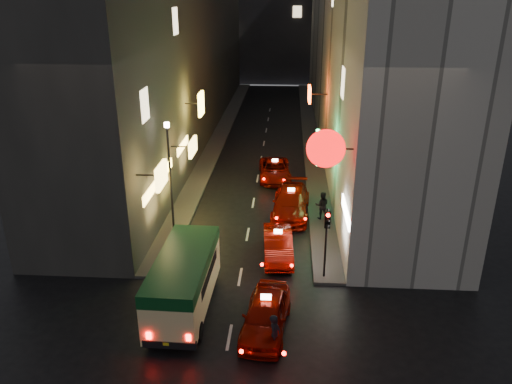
% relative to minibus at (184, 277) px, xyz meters
% --- Properties ---
extents(building_left, '(7.44, 52.00, 18.00)m').
position_rel_minibus_xyz_m(building_left, '(-5.91, 28.26, 7.36)').
color(building_left, '#363431').
rests_on(building_left, ground).
extents(building_right, '(8.06, 52.00, 18.00)m').
position_rel_minibus_xyz_m(building_right, '(10.09, 28.26, 7.37)').
color(building_right, '#BAB5AB').
rests_on(building_right, ground).
extents(building_far, '(30.00, 10.00, 22.00)m').
position_rel_minibus_xyz_m(building_far, '(2.09, 60.26, 9.37)').
color(building_far, '#333237').
rests_on(building_far, ground).
extents(sidewalk_left, '(1.50, 52.00, 0.15)m').
position_rel_minibus_xyz_m(sidewalk_left, '(-2.16, 28.26, -1.56)').
color(sidewalk_left, '#423F3D').
rests_on(sidewalk_left, ground).
extents(sidewalk_right, '(1.50, 52.00, 0.15)m').
position_rel_minibus_xyz_m(sidewalk_right, '(6.34, 28.26, -1.56)').
color(sidewalk_right, '#423F3D').
rests_on(sidewalk_right, ground).
extents(minibus, '(2.24, 6.06, 2.59)m').
position_rel_minibus_xyz_m(minibus, '(0.00, 0.00, 0.00)').
color(minibus, '#F0DD96').
rests_on(minibus, ground).
extents(taxi_near, '(2.76, 5.57, 1.88)m').
position_rel_minibus_xyz_m(taxi_near, '(3.51, -1.15, -0.78)').
color(taxi_near, '#7B0900').
rests_on(taxi_near, ground).
extents(taxi_second, '(2.38, 5.09, 1.75)m').
position_rel_minibus_xyz_m(taxi_second, '(3.84, 4.86, -0.84)').
color(taxi_second, '#7B0900').
rests_on(taxi_second, ground).
extents(taxi_third, '(2.65, 5.81, 1.98)m').
position_rel_minibus_xyz_m(taxi_third, '(4.50, 10.13, -0.73)').
color(taxi_third, '#7B0900').
rests_on(taxi_third, ground).
extents(taxi_far, '(2.35, 5.02, 1.73)m').
position_rel_minibus_xyz_m(taxi_far, '(3.33, 16.30, -0.86)').
color(taxi_far, '#7B0900').
rests_on(taxi_far, ground).
extents(pedestrian_crossing, '(0.54, 0.71, 1.92)m').
position_rel_minibus_xyz_m(pedestrian_crossing, '(3.91, -2.54, -0.68)').
color(pedestrian_crossing, black).
rests_on(pedestrian_crossing, ground).
extents(pedestrian_sidewalk, '(0.72, 0.46, 1.91)m').
position_rel_minibus_xyz_m(pedestrian_sidewalk, '(6.33, 9.35, -0.53)').
color(pedestrian_sidewalk, black).
rests_on(pedestrian_sidewalk, sidewalk_right).
extents(traffic_light, '(0.26, 0.43, 3.50)m').
position_rel_minibus_xyz_m(traffic_light, '(6.09, 2.73, 1.05)').
color(traffic_light, black).
rests_on(traffic_light, sidewalk_right).
extents(lamp_post, '(0.28, 0.28, 6.22)m').
position_rel_minibus_xyz_m(lamp_post, '(-2.11, 7.26, 2.09)').
color(lamp_post, black).
rests_on(lamp_post, sidewalk_left).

